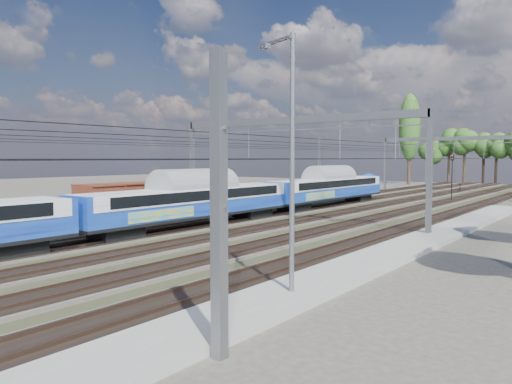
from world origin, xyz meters
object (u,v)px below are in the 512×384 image
Objects in this scene: freight_boxcar at (153,199)px; signal_near at (452,172)px; lamp_post at (290,156)px; worker at (460,188)px; emu_train at (190,195)px.

freight_boxcar is 40.20m from signal_near.
lamp_post is at bearing -76.38° from signal_near.
worker is 0.26× the size of signal_near.
signal_near is 0.58× the size of lamp_post.
freight_boxcar is (-4.50, 0.18, -0.58)m from emu_train.
freight_boxcar is 54.94m from worker.
emu_train is 39.06m from signal_near.
freight_boxcar is 1.30× the size of lamp_post.
signal_near is (9.11, 37.97, 1.11)m from emu_train.
lamp_post is at bearing -28.72° from freight_boxcar.
lamp_post is (7.47, -49.34, 1.85)m from signal_near.
freight_boxcar is at bearing -104.80° from signal_near.
emu_train is 4.54m from freight_boxcar.
signal_near is 49.94m from lamp_post.
signal_near is at bearing 117.08° from lamp_post.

